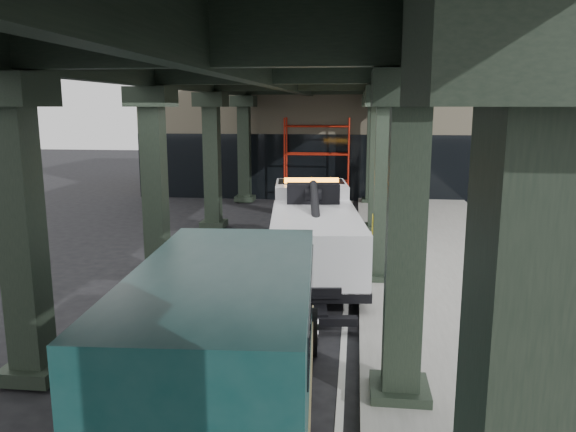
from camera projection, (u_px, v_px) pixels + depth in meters
The scene contains 8 objects.
ground at pixel (272, 306), 12.90m from camera, with size 90.00×90.00×0.00m, color black.
sidewalk at pixel (458, 283), 14.30m from camera, with size 5.00×40.00×0.15m, color gray.
lane_stripe at pixel (347, 282), 14.65m from camera, with size 0.12×38.00×0.01m, color silver.
viaduct at pixel (266, 67), 13.85m from camera, with size 7.40×32.00×6.40m.
building at pixel (360, 116), 31.38m from camera, with size 22.00×10.00×8.00m, color #C6B793.
scaffolding at pixel (317, 158), 26.76m from camera, with size 3.08×0.88×4.00m.
tow_truck at pixel (313, 227), 15.47m from camera, with size 2.97×7.85×2.52m.
towed_van at pixel (229, 342), 7.68m from camera, with size 2.79×6.24×2.47m.
Camera 1 is at (1.86, -12.13, 4.50)m, focal length 35.00 mm.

